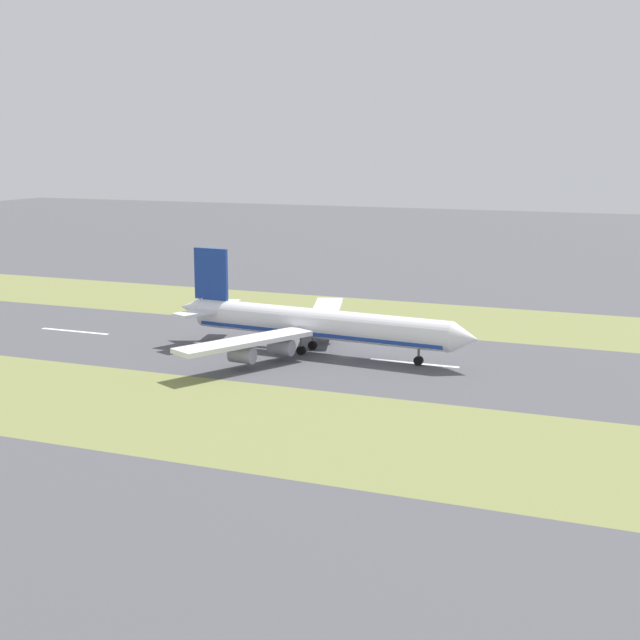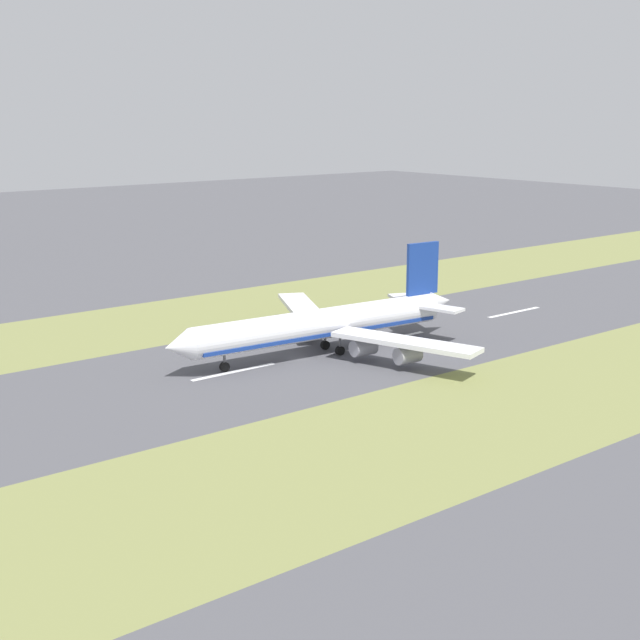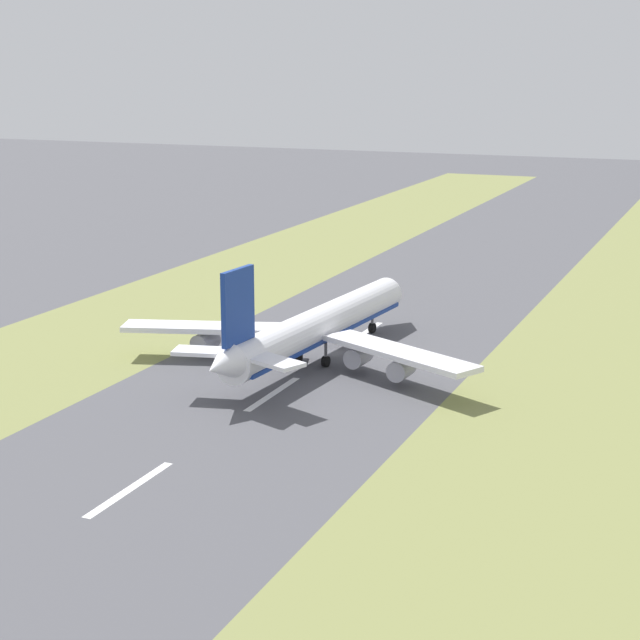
% 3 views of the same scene
% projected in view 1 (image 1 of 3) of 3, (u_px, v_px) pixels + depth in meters
% --- Properties ---
extents(ground_plane, '(800.00, 800.00, 0.00)m').
position_uv_depth(ground_plane, '(344.00, 357.00, 178.87)').
color(ground_plane, '#4C4C51').
extents(grass_median_west, '(40.00, 600.00, 0.01)m').
position_uv_depth(grass_median_west, '(407.00, 317.00, 219.83)').
color(grass_median_west, olive).
rests_on(grass_median_west, ground).
extents(grass_median_east, '(40.00, 600.00, 0.01)m').
position_uv_depth(grass_median_east, '(243.00, 420.00, 137.92)').
color(grass_median_east, olive).
rests_on(grass_median_east, ground).
extents(centreline_dash_near, '(1.20, 18.00, 0.01)m').
position_uv_depth(centreline_dash_near, '(75.00, 331.00, 202.75)').
color(centreline_dash_near, silver).
rests_on(centreline_dash_near, ground).
extents(centreline_dash_mid, '(1.20, 18.00, 0.01)m').
position_uv_depth(centreline_dash_mid, '(231.00, 346.00, 188.15)').
color(centreline_dash_mid, silver).
rests_on(centreline_dash_mid, ground).
extents(centreline_dash_far, '(1.20, 18.00, 0.01)m').
position_uv_depth(centreline_dash_far, '(414.00, 363.00, 173.56)').
color(centreline_dash_far, silver).
rests_on(centreline_dash_far, ground).
extents(airplane_main_jet, '(63.92, 67.22, 20.20)m').
position_uv_depth(airplane_main_jet, '(312.00, 324.00, 180.98)').
color(airplane_main_jet, white).
rests_on(airplane_main_jet, ground).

